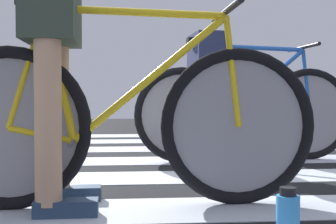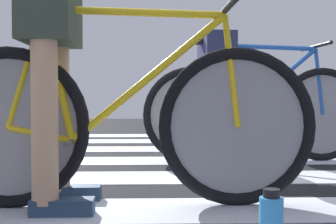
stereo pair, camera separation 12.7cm
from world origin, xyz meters
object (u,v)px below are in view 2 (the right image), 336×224
Objects in this scene: cyclist_1_of_2 at (52,61)px; cyclist_2_of_2 at (217,79)px; bicycle_2_of_2 at (257,111)px; bicycle_1_of_2 at (123,121)px.

cyclist_2_of_2 is at bearing 55.19° from cyclist_1_of_2.
cyclist_2_of_2 reaches higher than bicycle_2_of_2.
bicycle_2_of_2 is at bearing 55.58° from bicycle_1_of_2.
cyclist_1_of_2 is at bearing -135.82° from bicycle_2_of_2.
cyclist_2_of_2 is at bearing -180.00° from bicycle_2_of_2.
bicycle_2_of_2 is (0.91, 1.39, 0.00)m from bicycle_1_of_2.
bicycle_2_of_2 is 1.80× the size of cyclist_2_of_2.
cyclist_1_of_2 is 1.65m from cyclist_2_of_2.
cyclist_1_of_2 reaches higher than bicycle_1_of_2.
bicycle_2_of_2 is 0.39m from cyclist_2_of_2.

